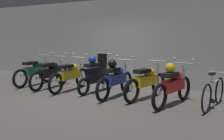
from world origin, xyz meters
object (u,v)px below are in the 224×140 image
Objects in this scene: motorbike_slot_1 at (51,73)px; motorbike_slot_2 at (70,75)px; motorbike_slot_0 at (35,71)px; bicycle at (213,93)px; motorbike_slot_6 at (173,84)px; motorbike_slot_4 at (116,79)px; motorbike_slot_5 at (147,81)px; motorbike_slot_3 at (96,74)px.

motorbike_slot_1 is 1.00× the size of motorbike_slot_2.
bicycle is (5.89, 0.04, -0.13)m from motorbike_slot_0.
motorbike_slot_6 is at bearing -166.67° from bicycle.
motorbike_slot_0 is at bearing 176.35° from motorbike_slot_2.
motorbike_slot_4 is (2.49, -0.03, 0.04)m from motorbike_slot_1.
motorbike_slot_6 is (0.83, -0.28, 0.04)m from motorbike_slot_5.
bicycle is (4.23, 0.14, -0.13)m from motorbike_slot_2.
motorbike_slot_5 is at bearing -0.65° from motorbike_slot_3.
motorbike_slot_3 is 3.41m from bicycle.
motorbike_slot_1 is 1.01× the size of motorbike_slot_6.
motorbike_slot_2 is 1.66m from motorbike_slot_4.
motorbike_slot_2 reaches higher than bicycle.
motorbike_slot_2 is (1.66, -0.11, 0.00)m from motorbike_slot_0.
motorbike_slot_0 and motorbike_slot_6 have the same top height.
motorbike_slot_1 is 2.49m from motorbike_slot_4.
motorbike_slot_2 is 1.01× the size of motorbike_slot_6.
motorbike_slot_4 is (0.83, -0.25, -0.04)m from motorbike_slot_3.
bicycle is at bearing 13.33° from motorbike_slot_6.
motorbike_slot_0 is 1.13× the size of bicycle.
motorbike_slot_3 is 0.87m from motorbike_slot_4.
motorbike_slot_3 reaches higher than motorbike_slot_6.
motorbike_slot_4 is at bearing -176.32° from bicycle.
motorbike_slot_4 is (3.32, -0.13, 0.04)m from motorbike_slot_0.
bicycle is at bearing -2.17° from motorbike_slot_5.
motorbike_slot_1 is at bearing -178.42° from bicycle.
bicycle is (2.57, 0.17, -0.17)m from motorbike_slot_4.
bicycle is (1.74, -0.07, -0.13)m from motorbike_slot_5.
bicycle is at bearing -1.43° from motorbike_slot_3.
motorbike_slot_0 is at bearing 177.92° from motorbike_slot_6.
motorbike_slot_0 is 1.01× the size of motorbike_slot_5.
motorbike_slot_4 is 0.87m from motorbike_slot_5.
motorbike_slot_5 is (0.83, 0.23, -0.04)m from motorbike_slot_4.
motorbike_slot_0 is 4.16m from motorbike_slot_5.
motorbike_slot_3 is at bearing 178.57° from bicycle.
motorbike_slot_5 is at bearing 4.74° from motorbike_slot_2.
motorbike_slot_6 is at bearing -1.05° from motorbike_slot_1.
motorbike_slot_0 is 1.00× the size of motorbike_slot_2.
motorbike_slot_1 is 4.16m from motorbike_slot_6.
motorbike_slot_3 reaches higher than motorbike_slot_0.
motorbike_slot_1 is 1.13× the size of bicycle.
motorbike_slot_0 is 2.50m from motorbike_slot_3.
motorbike_slot_5 is 0.87m from motorbike_slot_6.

